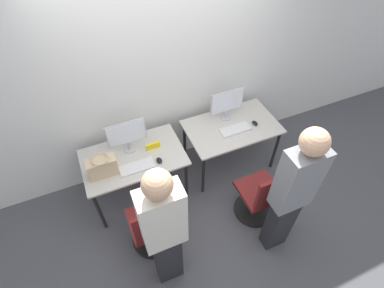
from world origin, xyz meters
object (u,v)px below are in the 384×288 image
monitor_right (227,103)px  mouse_right (255,123)px  monitor_left (127,135)px  person_right (292,192)px  handbag (102,166)px  person_left (164,230)px  office_chair_left (152,228)px  keyboard_left (137,167)px  keyboard_right (235,129)px  office_chair_right (260,197)px  mouse_left (159,160)px

monitor_right → mouse_right: 0.43m
monitor_left → person_right: bearing=-48.6°
handbag → mouse_right: bearing=0.8°
mouse_right → person_left: bearing=-146.7°
monitor_left → office_chair_left: size_ratio=0.49×
person_right → person_left: bearing=173.9°
keyboard_left → person_left: size_ratio=0.22×
person_left → mouse_right: 1.86m
keyboard_left → monitor_right: (1.26, 0.34, 0.22)m
monitor_left → person_left: 1.22m
monitor_right → keyboard_right: (0.00, -0.25, -0.22)m
person_left → keyboard_left: bearing=89.7°
keyboard_right → mouse_right: (0.28, -0.01, 0.01)m
office_chair_right → office_chair_left: bearing=174.1°
person_left → person_right: person_right is taller
keyboard_left → handbag: 0.36m
person_left → office_chair_right: (1.20, 0.24, -0.58)m
mouse_right → monitor_right: bearing=136.9°
keyboard_left → office_chair_left: (-0.05, -0.56, -0.35)m
monitor_left → monitor_right: same height
mouse_left → mouse_right: (1.29, 0.10, 0.00)m
handbag → monitor_right: bearing=10.0°
person_left → mouse_right: size_ratio=19.11×
monitor_left → keyboard_right: (1.26, -0.21, -0.22)m
handbag → monitor_left: bearing=34.6°
office_chair_left → handbag: size_ratio=2.98×
monitor_left → mouse_left: 0.45m
office_chair_left → mouse_left: bearing=61.5°
monitor_right → keyboard_left: bearing=-164.7°
keyboard_left → handbag: size_ratio=1.27×
office_chair_left → office_chair_right: 1.25m
person_left → person_right: bearing=-6.1°
office_chair_left → monitor_right: monitor_right is taller
mouse_right → person_right: bearing=-106.9°
person_right → monitor_right: bearing=87.1°
person_left → person_right: 1.20m
mouse_right → person_right: size_ratio=0.05×
keyboard_left → keyboard_right: bearing=4.2°
office_chair_left → handbag: handbag is taller
monitor_left → person_left: person_left is taller
monitor_left → mouse_right: bearing=-7.8°
keyboard_left → office_chair_right: 1.43m
person_left → handbag: size_ratio=5.73×
monitor_right → person_right: bearing=-92.9°
office_chair_left → handbag: bearing=115.4°
mouse_left → office_chair_right: office_chair_right is taller
mouse_right → handbag: (-1.88, -0.02, 0.10)m
monitor_right → person_right: 1.40m
monitor_left → keyboard_right: monitor_left is taller
monitor_left → mouse_left: size_ratio=4.85×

